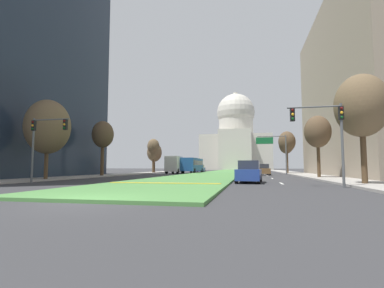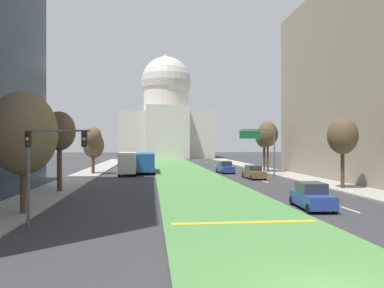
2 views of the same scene
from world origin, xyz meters
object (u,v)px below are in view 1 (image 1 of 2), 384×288
street_tree_right_mid (318,132)px  sedan_distant (251,169)px  city_bus (192,164)px  street_tree_right_far (287,142)px  street_tree_left_distant (153,147)px  traffic_light_near_left (42,135)px  street_tree_left_near (48,127)px  street_tree_right_near (361,106)px  street_tree_left_far (154,153)px  street_tree_left_mid (103,135)px  overhead_guide_sign (275,146)px  sedan_lead_stopped (249,172)px  traffic_light_near_right (327,126)px  sedan_far_horizon (200,169)px  sedan_midblock (263,170)px  street_tree_right_distant (286,145)px  box_truck_delivery (175,165)px  capitol_building (236,138)px

street_tree_right_mid → sedan_distant: size_ratio=1.47×
sedan_distant → city_bus: city_bus is taller
street_tree_right_far → street_tree_left_distant: street_tree_right_far is taller
traffic_light_near_left → street_tree_left_near: (-2.13, 3.21, 1.19)m
street_tree_right_near → street_tree_left_far: 42.57m
street_tree_right_near → street_tree_left_mid: size_ratio=1.06×
traffic_light_near_left → overhead_guide_sign: size_ratio=0.80×
city_bus → sedan_distant: bearing=-10.3°
street_tree_right_mid → sedan_lead_stopped: bearing=-126.9°
street_tree_right_near → sedan_distant: (-7.37, 33.03, -4.61)m
traffic_light_near_right → street_tree_right_mid: street_tree_right_mid is taller
sedan_lead_stopped → sedan_far_horizon: size_ratio=0.99×
street_tree_right_near → sedan_midblock: 24.80m
street_tree_right_near → street_tree_left_mid: street_tree_right_near is taller
street_tree_right_mid → street_tree_right_distant: street_tree_right_distant is taller
street_tree_left_mid → sedan_midblock: size_ratio=1.55×
street_tree_left_mid → sedan_distant: bearing=47.1°
street_tree_left_far → sedan_far_horizon: (7.47, 10.85, -3.31)m
street_tree_left_mid → street_tree_right_mid: 26.20m
traffic_light_near_left → street_tree_left_distant: bearing=94.3°
traffic_light_near_left → sedan_midblock: (18.28, 25.16, -3.00)m
street_tree_left_distant → box_truck_delivery: 6.48m
street_tree_left_near → box_truck_delivery: (4.58, 28.71, -3.31)m
street_tree_right_near → street_tree_left_distant: (-26.49, 32.55, -0.26)m
street_tree_left_near → sedan_distant: (18.68, 31.28, -4.15)m
sedan_distant → city_bus: bearing=169.7°
street_tree_right_distant → street_tree_right_far: bearing=-93.5°
sedan_midblock → box_truck_delivery: box_truck_delivery is taller
traffic_light_near_left → traffic_light_near_right: size_ratio=1.00×
sedan_distant → box_truck_delivery: box_truck_delivery is taller
street_tree_left_far → sedan_distant: bearing=-0.7°
overhead_guide_sign → traffic_light_near_left: bearing=-125.4°
capitol_building → sedan_far_horizon: capitol_building is taller
overhead_guide_sign → sedan_midblock: bearing=-120.9°
traffic_light_near_left → traffic_light_near_right: bearing=-2.3°
sedan_midblock → sedan_distant: size_ratio=1.00×
street_tree_right_mid → street_tree_right_far: street_tree_right_far is taller
street_tree_left_near → street_tree_left_distant: size_ratio=1.10×
street_tree_left_mid → street_tree_left_distant: size_ratio=1.06×
capitol_building → traffic_light_near_left: 102.54m
capitol_building → sedan_distant: capitol_building is taller
street_tree_right_distant → sedan_lead_stopped: 33.92m
street_tree_right_near → street_tree_right_mid: (-0.24, 11.95, -0.37)m
overhead_guide_sign → street_tree_right_near: size_ratio=0.85×
street_tree_left_far → capitol_building: bearing=78.9°
street_tree_left_distant → street_tree_left_mid: bearing=-89.8°
sedan_far_horizon → traffic_light_near_right: bearing=-70.8°
capitol_building → sedan_lead_stopped: bearing=-86.7°
street_tree_left_mid → street_tree_right_distant: size_ratio=1.02×
street_tree_right_far → sedan_distant: size_ratio=1.65×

